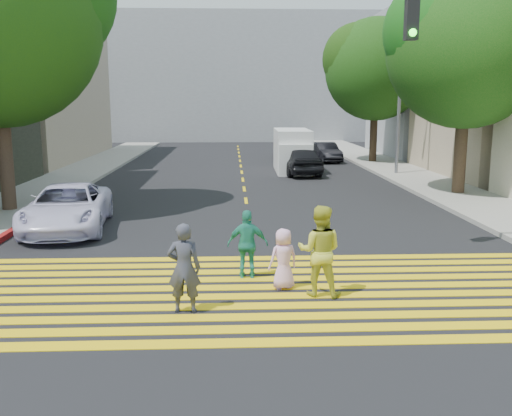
{
  "coord_description": "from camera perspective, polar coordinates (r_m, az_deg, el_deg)",
  "views": [
    {
      "loc": [
        -0.55,
        -9.7,
        3.79
      ],
      "look_at": [
        0.0,
        3.0,
        1.4
      ],
      "focal_mm": 40.0,
      "sensor_mm": 36.0,
      "label": 1
    }
  ],
  "objects": [
    {
      "name": "silver_car",
      "position": [
        40.54,
        3.29,
        6.24
      ],
      "size": [
        2.45,
        4.99,
        1.4
      ],
      "primitive_type": "imported",
      "rotation": [
        0.0,
        0.0,
        3.04
      ],
      "color": "#9F9F9F",
      "rests_on": "ground"
    },
    {
      "name": "pedestrian_man",
      "position": [
        10.41,
        -7.21,
        -5.97
      ],
      "size": [
        0.62,
        0.42,
        1.66
      ],
      "primitive_type": "imported",
      "rotation": [
        0.0,
        0.0,
        3.1
      ],
      "color": "#3B3D48",
      "rests_on": "ground"
    },
    {
      "name": "crosswalk",
      "position": [
        11.62,
        0.37,
        -8.35
      ],
      "size": [
        13.4,
        5.3,
        0.01
      ],
      "color": "yellow",
      "rests_on": "ground"
    },
    {
      "name": "dark_car_parked",
      "position": [
        36.63,
        6.96,
        5.57
      ],
      "size": [
        1.71,
        3.81,
        1.22
      ],
      "primitive_type": "imported",
      "rotation": [
        0.0,
        0.0,
        0.12
      ],
      "color": "black",
      "rests_on": "ground"
    },
    {
      "name": "sidewalk_left",
      "position": [
        32.89,
        -16.48,
        3.71
      ],
      "size": [
        3.0,
        40.0,
        0.15
      ],
      "primitive_type": "cube",
      "color": "gray",
      "rests_on": "ground"
    },
    {
      "name": "white_sedan",
      "position": [
        17.81,
        -18.36,
        0.03
      ],
      "size": [
        2.75,
        5.08,
        1.35
      ],
      "primitive_type": "imported",
      "rotation": [
        0.0,
        0.0,
        0.11
      ],
      "color": "silver",
      "rests_on": "ground"
    },
    {
      "name": "dark_car_near",
      "position": [
        29.99,
        4.38,
        4.8
      ],
      "size": [
        2.19,
        4.58,
        1.51
      ],
      "primitive_type": "imported",
      "rotation": [
        0.0,
        0.0,
        3.24
      ],
      "color": "black",
      "rests_on": "ground"
    },
    {
      "name": "pedestrian_extra",
      "position": [
        12.32,
        -0.84,
        -3.65
      ],
      "size": [
        0.89,
        0.39,
        1.5
      ],
      "primitive_type": "imported",
      "rotation": [
        0.0,
        0.0,
        3.11
      ],
      "color": "teal",
      "rests_on": "ground"
    },
    {
      "name": "street_lamp",
      "position": [
        30.08,
        13.91,
        13.1
      ],
      "size": [
        2.07,
        0.32,
        9.14
      ],
      "rotation": [
        0.0,
        0.0,
        0.06
      ],
      "color": "slate",
      "rests_on": "ground"
    },
    {
      "name": "pedestrian_woman",
      "position": [
        11.25,
        6.38,
        -4.28
      ],
      "size": [
        1.02,
        0.87,
        1.81
      ],
      "primitive_type": "imported",
      "rotation": [
        0.0,
        0.0,
        2.9
      ],
      "color": "gold",
      "rests_on": "ground"
    },
    {
      "name": "tree_right_near",
      "position": [
        24.49,
        20.6,
        15.53
      ],
      "size": [
        7.63,
        7.21,
        9.1
      ],
      "rotation": [
        0.0,
        0.0,
        -0.17
      ],
      "color": "black",
      "rests_on": "ground"
    },
    {
      "name": "backdrop_block",
      "position": [
        57.75,
        -1.97,
        12.82
      ],
      "size": [
        30.0,
        8.0,
        12.0
      ],
      "primitive_type": "cube",
      "color": "gray",
      "rests_on": "ground"
    },
    {
      "name": "pedestrian_child",
      "position": [
        11.66,
        2.75,
        -5.1
      ],
      "size": [
        0.71,
        0.58,
        1.26
      ],
      "primitive_type": "imported",
      "rotation": [
        0.0,
        0.0,
        3.49
      ],
      "color": "#EFB3DE",
      "rests_on": "ground"
    },
    {
      "name": "lane_line",
      "position": [
        32.43,
        -1.49,
        3.93
      ],
      "size": [
        0.12,
        34.4,
        0.01
      ],
      "color": "yellow",
      "rests_on": "ground"
    },
    {
      "name": "building_right_grey",
      "position": [
        42.66,
        19.33,
        11.68
      ],
      "size": [
        10.0,
        10.0,
        10.0
      ],
      "primitive_type": "cube",
      "color": "gray",
      "rests_on": "ground"
    },
    {
      "name": "sidewalk_right",
      "position": [
        26.57,
        17.48,
        2.11
      ],
      "size": [
        3.0,
        60.0,
        0.15
      ],
      "primitive_type": "cube",
      "color": "gray",
      "rests_on": "ground"
    },
    {
      "name": "curb_red",
      "position": [
        17.34,
        -23.92,
        -2.64
      ],
      "size": [
        0.2,
        8.0,
        0.16
      ],
      "primitive_type": "cube",
      "color": "maroon",
      "rests_on": "ground"
    },
    {
      "name": "tree_right_far",
      "position": [
        36.06,
        12.06,
        13.94
      ],
      "size": [
        7.91,
        7.6,
        8.9
      ],
      "rotation": [
        0.0,
        0.0,
        -0.28
      ],
      "color": "black",
      "rests_on": "ground"
    },
    {
      "name": "white_van",
      "position": [
        31.26,
        3.67,
        5.64
      ],
      "size": [
        1.92,
        4.85,
        2.27
      ],
      "rotation": [
        0.0,
        0.0,
        -0.02
      ],
      "color": "silver",
      "rests_on": "ground"
    },
    {
      "name": "ground",
      "position": [
        10.43,
        0.72,
        -10.66
      ],
      "size": [
        120.0,
        120.0,
        0.0
      ],
      "primitive_type": "plane",
      "color": "black"
    }
  ]
}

